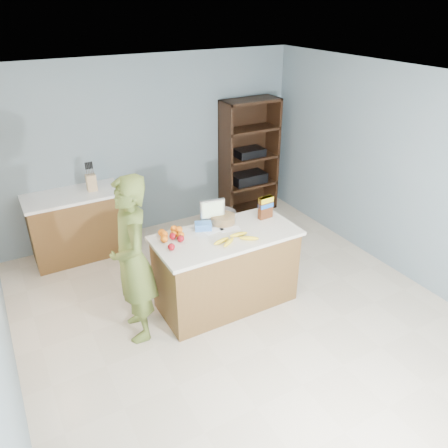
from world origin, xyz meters
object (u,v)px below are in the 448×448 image
tv (212,210)px  cereal_box (266,206)px  shelving_unit (247,158)px  counter_peninsula (226,272)px  person (133,261)px

tv → cereal_box: (0.58, -0.18, -0.01)m
shelving_unit → cereal_box: shelving_unit is taller
shelving_unit → tv: bearing=-131.7°
counter_peninsula → tv: bearing=90.9°
cereal_box → counter_peninsula: bearing=-168.5°
counter_peninsula → tv: size_ratio=5.53×
shelving_unit → person: (-2.58, -2.03, 0.01)m
counter_peninsula → cereal_box: cereal_box is taller
person → tv: bearing=112.1°
counter_peninsula → shelving_unit: (1.55, 2.05, 0.45)m
counter_peninsula → person: (-1.03, 0.02, 0.46)m
person → shelving_unit: bearing=135.0°
person → cereal_box: person is taller
shelving_unit → cereal_box: size_ratio=6.96×
counter_peninsula → shelving_unit: size_ratio=0.87×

